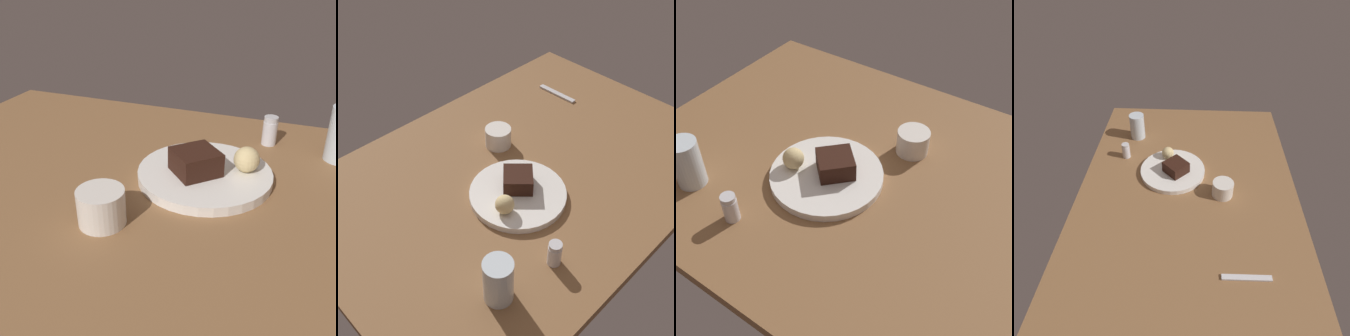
% 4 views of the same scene
% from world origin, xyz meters
% --- Properties ---
extents(dining_table, '(1.20, 0.84, 0.03)m').
position_xyz_m(dining_table, '(0.00, 0.00, 0.01)').
color(dining_table, brown).
rests_on(dining_table, ground).
extents(dessert_plate, '(0.26, 0.26, 0.02)m').
position_xyz_m(dessert_plate, '(-0.09, -0.07, 0.04)').
color(dessert_plate, white).
rests_on(dessert_plate, dining_table).
extents(chocolate_cake_slice, '(0.11, 0.11, 0.05)m').
position_xyz_m(chocolate_cake_slice, '(-0.07, -0.05, 0.07)').
color(chocolate_cake_slice, black).
rests_on(chocolate_cake_slice, dessert_plate).
extents(bread_roll, '(0.05, 0.05, 0.05)m').
position_xyz_m(bread_roll, '(-0.16, -0.09, 0.07)').
color(bread_roll, '#DBC184').
rests_on(bread_roll, dessert_plate).
extents(salt_shaker, '(0.03, 0.03, 0.07)m').
position_xyz_m(salt_shaker, '(-0.18, -0.27, 0.06)').
color(salt_shaker, silver).
rests_on(salt_shaker, dining_table).
extents(water_glass, '(0.07, 0.07, 0.12)m').
position_xyz_m(water_glass, '(-0.34, -0.25, 0.09)').
color(water_glass, silver).
rests_on(water_glass, dining_table).
extents(coffee_cup, '(0.08, 0.08, 0.06)m').
position_xyz_m(coffee_cup, '(0.03, 0.13, 0.06)').
color(coffee_cup, silver).
rests_on(coffee_cup, dining_table).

